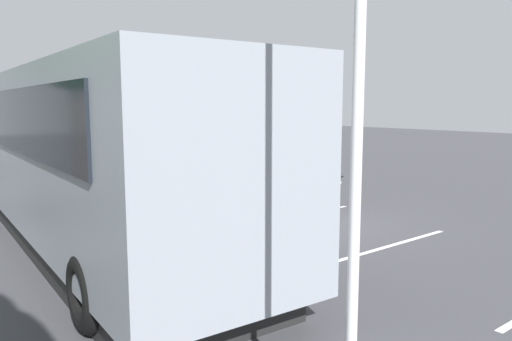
{
  "coord_description": "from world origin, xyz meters",
  "views": [
    {
      "loc": [
        -8.01,
        7.22,
        2.66
      ],
      "look_at": [
        1.18,
        0.15,
        1.1
      ],
      "focal_mm": 34.28,
      "sensor_mm": 36.0,
      "label": 1
    }
  ],
  "objects_px": {
    "tour_bus": "(85,158)",
    "spectator_left": "(211,174)",
    "spectator_centre": "(173,170)",
    "stunt_motorcycle": "(315,169)",
    "spectator_far_left": "(230,181)",
    "parked_motorcycle_silver": "(249,228)"
  },
  "relations": [
    {
      "from": "tour_bus",
      "to": "stunt_motorcycle",
      "type": "height_order",
      "value": "tour_bus"
    },
    {
      "from": "spectator_far_left",
      "to": "spectator_left",
      "type": "relative_size",
      "value": 0.98
    },
    {
      "from": "parked_motorcycle_silver",
      "to": "stunt_motorcycle",
      "type": "height_order",
      "value": "stunt_motorcycle"
    },
    {
      "from": "spectator_centre",
      "to": "stunt_motorcycle",
      "type": "relative_size",
      "value": 0.88
    },
    {
      "from": "spectator_far_left",
      "to": "stunt_motorcycle",
      "type": "height_order",
      "value": "spectator_far_left"
    },
    {
      "from": "stunt_motorcycle",
      "to": "spectator_centre",
      "type": "bearing_deg",
      "value": 62.8
    },
    {
      "from": "spectator_centre",
      "to": "spectator_far_left",
      "type": "bearing_deg",
      "value": -176.64
    },
    {
      "from": "spectator_centre",
      "to": "parked_motorcycle_silver",
      "type": "height_order",
      "value": "spectator_centre"
    },
    {
      "from": "tour_bus",
      "to": "spectator_left",
      "type": "bearing_deg",
      "value": -88.91
    },
    {
      "from": "spectator_far_left",
      "to": "parked_motorcycle_silver",
      "type": "distance_m",
      "value": 1.85
    },
    {
      "from": "parked_motorcycle_silver",
      "to": "stunt_motorcycle",
      "type": "distance_m",
      "value": 4.45
    },
    {
      "from": "tour_bus",
      "to": "spectator_centre",
      "type": "distance_m",
      "value": 2.98
    },
    {
      "from": "tour_bus",
      "to": "spectator_left",
      "type": "height_order",
      "value": "tour_bus"
    },
    {
      "from": "tour_bus",
      "to": "spectator_centre",
      "type": "bearing_deg",
      "value": -62.58
    },
    {
      "from": "spectator_left",
      "to": "stunt_motorcycle",
      "type": "bearing_deg",
      "value": -97.27
    },
    {
      "from": "spectator_left",
      "to": "tour_bus",
      "type": "bearing_deg",
      "value": 91.09
    },
    {
      "from": "tour_bus",
      "to": "spectator_centre",
      "type": "relative_size",
      "value": 6.26
    },
    {
      "from": "spectator_left",
      "to": "parked_motorcycle_silver",
      "type": "relative_size",
      "value": 0.89
    },
    {
      "from": "tour_bus",
      "to": "spectator_far_left",
      "type": "bearing_deg",
      "value": -108.97
    },
    {
      "from": "spectator_far_left",
      "to": "spectator_centre",
      "type": "height_order",
      "value": "spectator_centre"
    },
    {
      "from": "spectator_far_left",
      "to": "parked_motorcycle_silver",
      "type": "xyz_separation_m",
      "value": [
        -1.61,
        0.7,
        -0.59
      ]
    },
    {
      "from": "stunt_motorcycle",
      "to": "spectator_left",
      "type": "bearing_deg",
      "value": 82.73
    }
  ]
}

